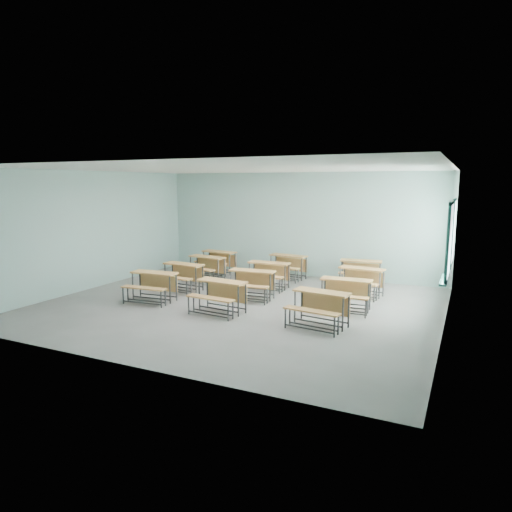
{
  "coord_description": "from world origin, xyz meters",
  "views": [
    {
      "loc": [
        4.84,
        -9.35,
        2.86
      ],
      "look_at": [
        -0.13,
        1.2,
        1.0
      ],
      "focal_mm": 32.0,
      "sensor_mm": 36.0,
      "label": 1
    }
  ],
  "objects_px": {
    "desk_unit_r0c1": "(220,292)",
    "desk_unit_r3c1": "(287,263)",
    "desk_unit_r2c2": "(360,277)",
    "desk_unit_r1c1": "(251,280)",
    "desk_unit_r0c0": "(152,282)",
    "desk_unit_r3c0": "(217,259)",
    "desk_unit_r0c2": "(319,304)",
    "desk_unit_r3c2": "(361,269)",
    "desk_unit_r2c0": "(205,265)",
    "desk_unit_r1c0": "(181,273)",
    "desk_unit_r2c1": "(268,271)",
    "desk_unit_r1c2": "(345,290)"
  },
  "relations": [
    {
      "from": "desk_unit_r3c0",
      "to": "desk_unit_r3c1",
      "type": "distance_m",
      "value": 2.31
    },
    {
      "from": "desk_unit_r1c2",
      "to": "desk_unit_r3c2",
      "type": "xyz_separation_m",
      "value": [
        -0.25,
        2.7,
        0.0
      ]
    },
    {
      "from": "desk_unit_r1c1",
      "to": "desk_unit_r3c0",
      "type": "bearing_deg",
      "value": 129.6
    },
    {
      "from": "desk_unit_r2c0",
      "to": "desk_unit_r2c2",
      "type": "xyz_separation_m",
      "value": [
        4.58,
        0.09,
        0.0
      ]
    },
    {
      "from": "desk_unit_r0c0",
      "to": "desk_unit_r2c2",
      "type": "distance_m",
      "value": 5.24
    },
    {
      "from": "desk_unit_r2c2",
      "to": "desk_unit_r1c1",
      "type": "bearing_deg",
      "value": -140.49
    },
    {
      "from": "desk_unit_r3c0",
      "to": "desk_unit_r3c1",
      "type": "bearing_deg",
      "value": 13.1
    },
    {
      "from": "desk_unit_r0c1",
      "to": "desk_unit_r3c1",
      "type": "height_order",
      "value": "same"
    },
    {
      "from": "desk_unit_r1c2",
      "to": "desk_unit_r0c0",
      "type": "bearing_deg",
      "value": -168.6
    },
    {
      "from": "desk_unit_r0c1",
      "to": "desk_unit_r3c2",
      "type": "bearing_deg",
      "value": 66.23
    },
    {
      "from": "desk_unit_r0c1",
      "to": "desk_unit_r2c1",
      "type": "distance_m",
      "value": 2.64
    },
    {
      "from": "desk_unit_r0c1",
      "to": "desk_unit_r2c1",
      "type": "height_order",
      "value": "same"
    },
    {
      "from": "desk_unit_r1c0",
      "to": "desk_unit_r0c1",
      "type": "bearing_deg",
      "value": -31.34
    },
    {
      "from": "desk_unit_r0c0",
      "to": "desk_unit_r3c0",
      "type": "height_order",
      "value": "same"
    },
    {
      "from": "desk_unit_r1c0",
      "to": "desk_unit_r1c1",
      "type": "relative_size",
      "value": 1.0
    },
    {
      "from": "desk_unit_r0c1",
      "to": "desk_unit_r1c1",
      "type": "height_order",
      "value": "same"
    },
    {
      "from": "desk_unit_r1c2",
      "to": "desk_unit_r2c2",
      "type": "bearing_deg",
      "value": 86.46
    },
    {
      "from": "desk_unit_r0c2",
      "to": "desk_unit_r3c2",
      "type": "distance_m",
      "value": 4.09
    },
    {
      "from": "desk_unit_r1c0",
      "to": "desk_unit_r2c0",
      "type": "distance_m",
      "value": 1.34
    },
    {
      "from": "desk_unit_r2c1",
      "to": "desk_unit_r3c1",
      "type": "xyz_separation_m",
      "value": [
        0.0,
        1.42,
        0.0
      ]
    },
    {
      "from": "desk_unit_r0c0",
      "to": "desk_unit_r0c1",
      "type": "relative_size",
      "value": 1.0
    },
    {
      "from": "desk_unit_r2c0",
      "to": "desk_unit_r3c0",
      "type": "bearing_deg",
      "value": 108.51
    },
    {
      "from": "desk_unit_r0c2",
      "to": "desk_unit_r0c0",
      "type": "bearing_deg",
      "value": -174.89
    },
    {
      "from": "desk_unit_r0c0",
      "to": "desk_unit_r2c1",
      "type": "xyz_separation_m",
      "value": [
        1.99,
        2.48,
        0.0
      ]
    },
    {
      "from": "desk_unit_r0c1",
      "to": "desk_unit_r1c1",
      "type": "xyz_separation_m",
      "value": [
        0.1,
        1.39,
        0.0
      ]
    },
    {
      "from": "desk_unit_r3c1",
      "to": "desk_unit_r3c2",
      "type": "bearing_deg",
      "value": 6.85
    },
    {
      "from": "desk_unit_r3c0",
      "to": "desk_unit_r0c2",
      "type": "bearing_deg",
      "value": -32.3
    },
    {
      "from": "desk_unit_r1c2",
      "to": "desk_unit_r0c1",
      "type": "bearing_deg",
      "value": -154.99
    },
    {
      "from": "desk_unit_r0c1",
      "to": "desk_unit_r3c0",
      "type": "bearing_deg",
      "value": 125.81
    },
    {
      "from": "desk_unit_r2c0",
      "to": "desk_unit_r3c1",
      "type": "height_order",
      "value": "same"
    },
    {
      "from": "desk_unit_r0c0",
      "to": "desk_unit_r3c2",
      "type": "distance_m",
      "value": 5.75
    },
    {
      "from": "desk_unit_r2c1",
      "to": "desk_unit_r2c2",
      "type": "distance_m",
      "value": 2.49
    },
    {
      "from": "desk_unit_r0c2",
      "to": "desk_unit_r2c1",
      "type": "relative_size",
      "value": 1.06
    },
    {
      "from": "desk_unit_r3c1",
      "to": "desk_unit_r1c1",
      "type": "bearing_deg",
      "value": -81.28
    },
    {
      "from": "desk_unit_r3c0",
      "to": "desk_unit_r3c1",
      "type": "height_order",
      "value": "same"
    },
    {
      "from": "desk_unit_r2c2",
      "to": "desk_unit_r0c0",
      "type": "bearing_deg",
      "value": -141.09
    },
    {
      "from": "desk_unit_r0c0",
      "to": "desk_unit_r1c0",
      "type": "distance_m",
      "value": 1.3
    },
    {
      "from": "desk_unit_r0c0",
      "to": "desk_unit_r1c2",
      "type": "height_order",
      "value": "same"
    },
    {
      "from": "desk_unit_r0c2",
      "to": "desk_unit_r0c1",
      "type": "bearing_deg",
      "value": -173.09
    },
    {
      "from": "desk_unit_r2c0",
      "to": "desk_unit_r2c1",
      "type": "height_order",
      "value": "same"
    },
    {
      "from": "desk_unit_r3c0",
      "to": "desk_unit_r1c1",
      "type": "bearing_deg",
      "value": -38.02
    },
    {
      "from": "desk_unit_r1c0",
      "to": "desk_unit_r2c2",
      "type": "relative_size",
      "value": 0.97
    },
    {
      "from": "desk_unit_r2c2",
      "to": "desk_unit_r0c2",
      "type": "bearing_deg",
      "value": -85.89
    },
    {
      "from": "desk_unit_r0c1",
      "to": "desk_unit_r0c2",
      "type": "xyz_separation_m",
      "value": [
        2.31,
        -0.03,
        0.0
      ]
    },
    {
      "from": "desk_unit_r0c2",
      "to": "desk_unit_r1c1",
      "type": "bearing_deg",
      "value": 154.91
    },
    {
      "from": "desk_unit_r2c1",
      "to": "desk_unit_r2c2",
      "type": "height_order",
      "value": "same"
    },
    {
      "from": "desk_unit_r2c2",
      "to": "desk_unit_r1c0",
      "type": "bearing_deg",
      "value": -154.93
    },
    {
      "from": "desk_unit_r2c0",
      "to": "desk_unit_r2c1",
      "type": "distance_m",
      "value": 2.1
    },
    {
      "from": "desk_unit_r0c0",
      "to": "desk_unit_r0c2",
      "type": "relative_size",
      "value": 0.97
    },
    {
      "from": "desk_unit_r1c1",
      "to": "desk_unit_r2c0",
      "type": "xyz_separation_m",
      "value": [
        -2.19,
        1.4,
        0.0
      ]
    }
  ]
}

